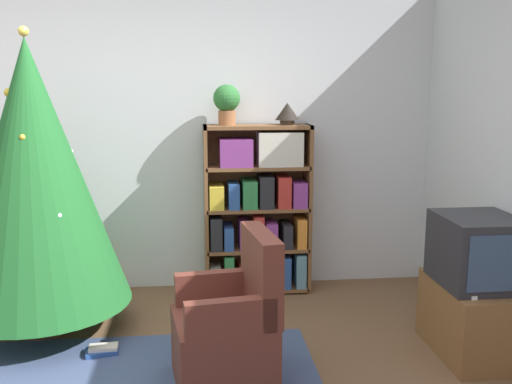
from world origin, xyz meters
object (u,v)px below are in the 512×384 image
(television, at_px, (478,251))
(table_lamp, at_px, (287,112))
(bookshelf, at_px, (258,209))
(potted_plant, at_px, (227,102))
(christmas_tree, at_px, (34,175))
(armchair, at_px, (230,332))

(television, xyz_separation_m, table_lamp, (-1.03, 1.32, 0.82))
(bookshelf, bearing_deg, potted_plant, 177.76)
(bookshelf, bearing_deg, television, -45.85)
(bookshelf, xyz_separation_m, christmas_tree, (-1.63, -0.66, 0.42))
(christmas_tree, distance_m, table_lamp, 2.02)
(armchair, bearing_deg, television, 89.91)
(bookshelf, xyz_separation_m, armchair, (-0.33, -1.53, -0.40))
(armchair, bearing_deg, potted_plant, 169.33)
(potted_plant, bearing_deg, armchair, -92.85)
(armchair, height_order, potted_plant, potted_plant)
(bookshelf, distance_m, television, 1.83)
(christmas_tree, height_order, potted_plant, christmas_tree)
(armchair, bearing_deg, table_lamp, 151.72)
(television, xyz_separation_m, armchair, (-1.61, -0.22, -0.38))
(television, xyz_separation_m, christmas_tree, (-2.90, 0.65, 0.43))
(armchair, height_order, table_lamp, table_lamp)
(bookshelf, xyz_separation_m, table_lamp, (0.24, 0.01, 0.81))
(bookshelf, relative_size, table_lamp, 7.14)
(bookshelf, height_order, christmas_tree, christmas_tree)
(christmas_tree, bearing_deg, potted_plant, 26.08)
(television, distance_m, table_lamp, 1.87)
(television, distance_m, potted_plant, 2.22)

